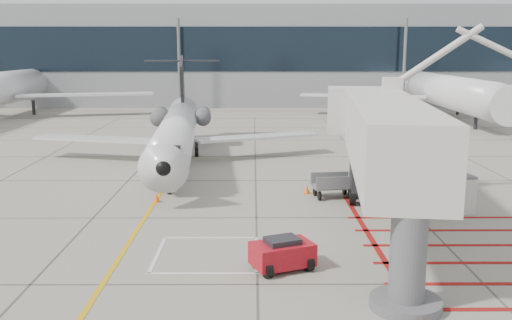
{
  "coord_description": "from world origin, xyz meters",
  "views": [
    {
      "loc": [
        -0.13,
        -22.81,
        8.18
      ],
      "look_at": [
        0.0,
        6.0,
        2.5
      ],
      "focal_mm": 40.0,
      "sensor_mm": 36.0,
      "label": 1
    }
  ],
  "objects": [
    {
      "name": "terminal_glass_band",
      "position": [
        10.0,
        55.95,
        8.0
      ],
      "size": [
        180.0,
        0.1,
        6.0
      ],
      "primitive_type": "cube",
      "color": "black",
      "rests_on": "ground_plane"
    },
    {
      "name": "pushback_tug",
      "position": [
        0.95,
        -2.57,
        0.65
      ],
      "size": [
        2.59,
        2.14,
        1.3
      ],
      "primitive_type": null,
      "rotation": [
        0.0,
        0.0,
        0.39
      ],
      "color": "#AD101C",
      "rests_on": "ground_plane"
    },
    {
      "name": "ground_plane",
      "position": [
        0.0,
        0.0,
        0.0
      ],
      "size": [
        260.0,
        260.0,
        0.0
      ],
      "primitive_type": "plane",
      "color": "gray",
      "rests_on": "ground"
    },
    {
      "name": "bg_aircraft_c",
      "position": [
        22.53,
        46.0,
        5.62
      ],
      "size": [
        33.71,
        37.45,
        11.24
      ],
      "primitive_type": null,
      "color": "silver",
      "rests_on": "ground_plane"
    },
    {
      "name": "baggage_cart",
      "position": [
        4.25,
        7.89,
        0.69
      ],
      "size": [
        2.34,
        1.66,
        1.37
      ],
      "primitive_type": null,
      "rotation": [
        0.0,
        0.0,
        0.14
      ],
      "color": "slate",
      "rests_on": "ground_plane"
    },
    {
      "name": "terminal_building",
      "position": [
        10.0,
        70.0,
        7.0
      ],
      "size": [
        180.0,
        28.0,
        14.0
      ],
      "primitive_type": "cube",
      "color": "gray",
      "rests_on": "ground_plane"
    },
    {
      "name": "ground_power_unit",
      "position": [
        9.7,
        5.08,
        0.94
      ],
      "size": [
        2.6,
        1.82,
        1.88
      ],
      "primitive_type": null,
      "rotation": [
        0.0,
        0.0,
        0.19
      ],
      "color": "silver",
      "rests_on": "ground_plane"
    },
    {
      "name": "regional_jet",
      "position": [
        -5.45,
        15.21,
        3.65
      ],
      "size": [
        24.22,
        29.53,
        7.31
      ],
      "primitive_type": null,
      "rotation": [
        0.0,
        0.0,
        0.08
      ],
      "color": "silver",
      "rests_on": "ground_plane"
    },
    {
      "name": "cone_side",
      "position": [
        2.92,
        8.73,
        0.24
      ],
      "size": [
        0.35,
        0.35,
        0.49
      ],
      "primitive_type": "cone",
      "color": "#FF620D",
      "rests_on": "ground_plane"
    },
    {
      "name": "jet_bridge",
      "position": [
        5.53,
        0.91,
        3.97
      ],
      "size": [
        11.68,
        20.84,
        7.95
      ],
      "primitive_type": null,
      "rotation": [
        0.0,
        0.0,
        -0.12
      ],
      "color": "silver",
      "rests_on": "ground_plane"
    },
    {
      "name": "cone_nose",
      "position": [
        -5.36,
        6.96,
        0.24
      ],
      "size": [
        0.35,
        0.35,
        0.49
      ],
      "primitive_type": "cone",
      "color": "#FF630D",
      "rests_on": "ground_plane"
    }
  ]
}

